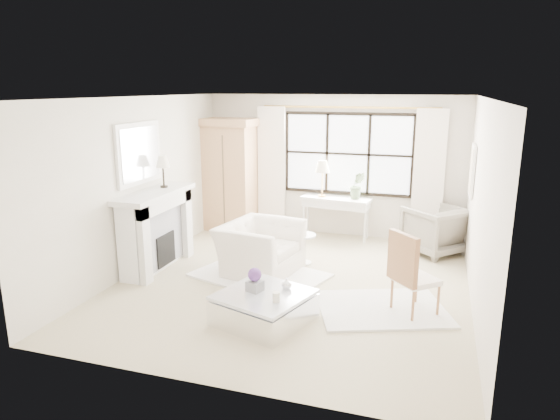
# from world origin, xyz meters

# --- Properties ---
(floor) EXTENTS (5.50, 5.50, 0.00)m
(floor) POSITION_xyz_m (0.00, 0.00, 0.00)
(floor) COLOR #C4B692
(floor) RESTS_ON ground
(ceiling) EXTENTS (5.50, 5.50, 0.00)m
(ceiling) POSITION_xyz_m (0.00, 0.00, 2.70)
(ceiling) COLOR white
(ceiling) RESTS_ON ground
(wall_back) EXTENTS (5.00, 0.00, 5.00)m
(wall_back) POSITION_xyz_m (0.00, 2.75, 1.35)
(wall_back) COLOR beige
(wall_back) RESTS_ON ground
(wall_front) EXTENTS (5.00, 0.00, 5.00)m
(wall_front) POSITION_xyz_m (0.00, -2.75, 1.35)
(wall_front) COLOR beige
(wall_front) RESTS_ON ground
(wall_left) EXTENTS (0.00, 5.50, 5.50)m
(wall_left) POSITION_xyz_m (-2.50, 0.00, 1.35)
(wall_left) COLOR beige
(wall_left) RESTS_ON ground
(wall_right) EXTENTS (0.00, 5.50, 5.50)m
(wall_right) POSITION_xyz_m (2.50, 0.00, 1.35)
(wall_right) COLOR silver
(wall_right) RESTS_ON ground
(window_pane) EXTENTS (2.40, 0.02, 1.50)m
(window_pane) POSITION_xyz_m (0.30, 2.73, 1.60)
(window_pane) COLOR silver
(window_pane) RESTS_ON wall_back
(window_frame) EXTENTS (2.50, 0.04, 1.50)m
(window_frame) POSITION_xyz_m (0.30, 2.72, 1.60)
(window_frame) COLOR black
(window_frame) RESTS_ON wall_back
(curtain_rod) EXTENTS (3.30, 0.04, 0.04)m
(curtain_rod) POSITION_xyz_m (0.30, 2.67, 2.47)
(curtain_rod) COLOR #AB833B
(curtain_rod) RESTS_ON wall_back
(curtain_left) EXTENTS (0.55, 0.10, 2.47)m
(curtain_left) POSITION_xyz_m (-1.20, 2.65, 1.24)
(curtain_left) COLOR white
(curtain_left) RESTS_ON ground
(curtain_right) EXTENTS (0.55, 0.10, 2.47)m
(curtain_right) POSITION_xyz_m (1.80, 2.65, 1.24)
(curtain_right) COLOR white
(curtain_right) RESTS_ON ground
(fireplace) EXTENTS (0.58, 1.66, 1.26)m
(fireplace) POSITION_xyz_m (-2.27, 0.00, 0.65)
(fireplace) COLOR silver
(fireplace) RESTS_ON ground
(mirror_frame) EXTENTS (0.05, 1.15, 0.95)m
(mirror_frame) POSITION_xyz_m (-2.47, 0.00, 1.84)
(mirror_frame) COLOR white
(mirror_frame) RESTS_ON wall_left
(mirror_glass) EXTENTS (0.02, 1.00, 0.80)m
(mirror_glass) POSITION_xyz_m (-2.44, 0.00, 1.84)
(mirror_glass) COLOR silver
(mirror_glass) RESTS_ON wall_left
(art_frame) EXTENTS (0.04, 0.62, 0.82)m
(art_frame) POSITION_xyz_m (2.47, 1.70, 1.55)
(art_frame) COLOR white
(art_frame) RESTS_ON wall_right
(art_canvas) EXTENTS (0.01, 0.52, 0.72)m
(art_canvas) POSITION_xyz_m (2.45, 1.70, 1.55)
(art_canvas) COLOR beige
(art_canvas) RESTS_ON wall_right
(mantel_lamp) EXTENTS (0.22, 0.22, 0.51)m
(mantel_lamp) POSITION_xyz_m (-2.25, 0.30, 1.65)
(mantel_lamp) COLOR black
(mantel_lamp) RESTS_ON fireplace
(armoire) EXTENTS (1.18, 0.80, 2.24)m
(armoire) POSITION_xyz_m (-2.01, 2.41, 1.14)
(armoire) COLOR tan
(armoire) RESTS_ON floor
(console_table) EXTENTS (1.35, 0.62, 0.80)m
(console_table) POSITION_xyz_m (0.15, 2.45, 0.40)
(console_table) COLOR silver
(console_table) RESTS_ON floor
(console_lamp) EXTENTS (0.28, 0.28, 0.69)m
(console_lamp) POSITION_xyz_m (-0.13, 2.47, 1.36)
(console_lamp) COLOR #BC8841
(console_lamp) RESTS_ON console_table
(orchid_plant) EXTENTS (0.32, 0.27, 0.51)m
(orchid_plant) POSITION_xyz_m (0.54, 2.44, 1.06)
(orchid_plant) COLOR #5D764F
(orchid_plant) RESTS_ON console_table
(side_table) EXTENTS (0.40, 0.40, 0.51)m
(side_table) POSITION_xyz_m (-0.05, 0.88, 0.33)
(side_table) COLOR white
(side_table) RESTS_ON floor
(rug_left) EXTENTS (2.20, 1.84, 0.03)m
(rug_left) POSITION_xyz_m (-0.55, 0.13, 0.02)
(rug_left) COLOR white
(rug_left) RESTS_ON floor
(rug_right) EXTENTS (1.95, 1.71, 0.03)m
(rug_right) POSITION_xyz_m (1.38, -0.50, 0.02)
(rug_right) COLOR white
(rug_right) RESTS_ON floor
(club_armchair) EXTENTS (1.26, 1.38, 0.79)m
(club_armchair) POSITION_xyz_m (-0.61, 0.30, 0.39)
(club_armchair) COLOR white
(club_armchair) RESTS_ON floor
(wingback_chair) EXTENTS (1.28, 1.27, 0.83)m
(wingback_chair) POSITION_xyz_m (1.98, 2.12, 0.42)
(wingback_chair) COLOR gray
(wingback_chair) RESTS_ON floor
(french_chair) EXTENTS (0.68, 0.68, 1.08)m
(french_chair) POSITION_xyz_m (1.76, -0.50, 0.31)
(french_chair) COLOR #AA7347
(french_chair) RESTS_ON floor
(coffee_table) EXTENTS (1.26, 1.26, 0.38)m
(coffee_table) POSITION_xyz_m (0.02, -1.29, 0.18)
(coffee_table) COLOR white
(coffee_table) RESTS_ON floor
(planter_box) EXTENTS (0.22, 0.22, 0.13)m
(planter_box) POSITION_xyz_m (-0.11, -1.26, 0.44)
(planter_box) COLOR gray
(planter_box) RESTS_ON coffee_table
(planter_flowers) EXTENTS (0.17, 0.17, 0.17)m
(planter_flowers) POSITION_xyz_m (-0.11, -1.26, 0.59)
(planter_flowers) COLOR #583079
(planter_flowers) RESTS_ON planter_box
(pillar_candle) EXTENTS (0.09, 0.09, 0.12)m
(pillar_candle) POSITION_xyz_m (0.24, -1.49, 0.44)
(pillar_candle) COLOR beige
(pillar_candle) RESTS_ON coffee_table
(coffee_vase) EXTENTS (0.16, 0.16, 0.14)m
(coffee_vase) POSITION_xyz_m (0.24, -1.07, 0.45)
(coffee_vase) COLOR silver
(coffee_vase) RESTS_ON coffee_table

